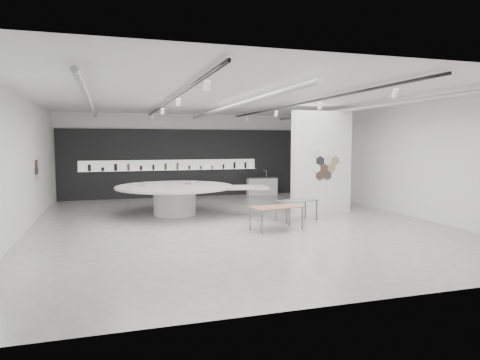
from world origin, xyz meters
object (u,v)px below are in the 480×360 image
object	(u,v)px
sample_table_stone	(296,202)
partition_column	(321,162)
display_island	(177,196)
kitchen_counter	(262,186)
sample_table_wood	(276,208)

from	to	relation	value
sample_table_stone	partition_column	bearing A→B (deg)	39.20
display_island	kitchen_counter	bearing A→B (deg)	52.90
partition_column	sample_table_stone	size ratio (longest dim) A/B	2.57
sample_table_wood	sample_table_stone	bearing A→B (deg)	44.90
partition_column	sample_table_stone	distance (m)	2.30
sample_table_wood	partition_column	bearing A→B (deg)	41.78
partition_column	kitchen_counter	distance (m)	5.70
sample_table_stone	kitchen_counter	xyz separation A→B (m)	(1.29, 6.77, -0.19)
partition_column	display_island	distance (m)	5.22
sample_table_wood	kitchen_counter	size ratio (longest dim) A/B	1.04
sample_table_stone	kitchen_counter	distance (m)	6.89
sample_table_stone	kitchen_counter	bearing A→B (deg)	79.21
partition_column	display_island	size ratio (longest dim) A/B	0.67
sample_table_wood	sample_table_stone	world-z (taller)	sample_table_wood
sample_table_stone	kitchen_counter	world-z (taller)	kitchen_counter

